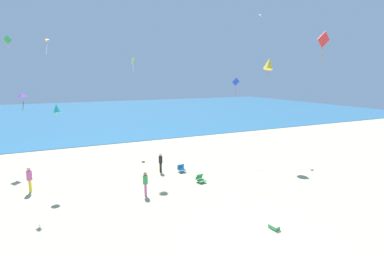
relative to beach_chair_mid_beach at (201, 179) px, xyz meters
The scene contains 17 objects.
ground_plane 2.60m from the beach_chair_mid_beach, 103.61° to the left, with size 120.00×120.00×0.00m, color #C6B58C.
ocean_water 44.91m from the beach_chair_mid_beach, 90.78° to the left, with size 120.00×60.00×0.05m, color teal.
beach_chair_mid_beach is the anchor object (origin of this frame).
beach_chair_near_camera 2.73m from the beach_chair_mid_beach, 97.47° to the left, with size 0.59×0.66×0.58m.
cooler_box 7.38m from the beach_chair_mid_beach, 86.87° to the right, with size 0.40×0.56×0.24m.
person_0 11.42m from the beach_chair_mid_beach, 164.27° to the left, with size 0.37×0.37×1.69m.
person_1 4.36m from the beach_chair_mid_beach, behind, with size 0.36×0.36×1.56m.
person_2 3.86m from the beach_chair_mid_beach, 119.85° to the left, with size 0.31×0.31×1.52m.
kite_yellow 12.28m from the beach_chair_mid_beach, 20.99° to the left, with size 1.31×1.17×1.76m.
kite_teal 10.98m from the beach_chair_mid_beach, 158.58° to the left, with size 0.64×0.75×1.03m.
kite_blue 10.35m from the beach_chair_mid_beach, 39.23° to the left, with size 0.38×0.72×1.74m.
kite_red 13.21m from the beach_chair_mid_beach, 15.63° to the right, with size 1.15×0.29×2.12m.
kite_lime 15.66m from the beach_chair_mid_beach, 96.76° to the left, with size 0.37×0.62×1.45m.
kite_purple 15.90m from the beach_chair_mid_beach, 140.97° to the left, with size 0.58×0.78×1.39m.
kite_white 19.01m from the beach_chair_mid_beach, 35.72° to the left, with size 0.56×0.54×1.05m.
kite_orange 14.03m from the beach_chair_mid_beach, 156.21° to the left, with size 0.33×0.41×1.04m.
kite_green 18.52m from the beach_chair_mid_beach, 141.52° to the left, with size 0.54×0.49×1.03m.
Camera 1 is at (-8.30, -10.17, 7.45)m, focal length 26.94 mm.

